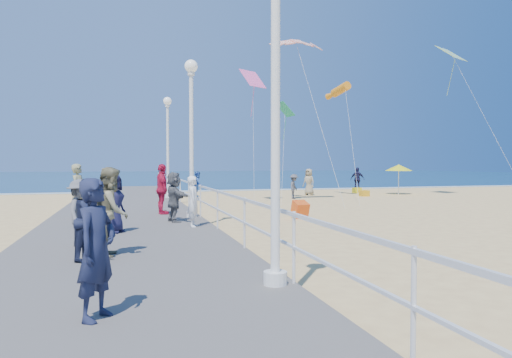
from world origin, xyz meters
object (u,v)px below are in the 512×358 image
object	(u,v)px
spectator_2	(80,212)
beach_walker_c	(309,182)
toddler_held	(198,184)
spectator_5	(174,197)
beach_walker_b	(358,179)
box_kite	(300,211)
lamp_post_mid	(191,121)
beach_chair_right	(364,193)
beach_umbrella	(399,168)
spectator_3	(162,189)
beach_chair_left	(357,190)
spectator_4	(114,204)
spectator_0	(97,249)
beach_walker_a	(294,186)
spectator_1	(112,211)
lamp_post_far	(168,136)
spectator_6	(79,191)
lamp_post_near	(276,67)
spectator_7	(90,219)

from	to	relation	value
spectator_2	beach_walker_c	bearing A→B (deg)	-28.44
toddler_held	spectator_5	world-z (taller)	toddler_held
beach_walker_b	box_kite	world-z (taller)	beach_walker_b
lamp_post_mid	beach_chair_right	distance (m)	18.20
box_kite	beach_umbrella	size ratio (longest dim) A/B	0.28
spectator_3	beach_chair_left	distance (m)	20.75
spectator_4	beach_walker_b	bearing A→B (deg)	-13.61
spectator_0	beach_walker_a	world-z (taller)	spectator_0
beach_walker_b	spectator_1	bearing A→B (deg)	93.09
spectator_2	beach_umbrella	bearing A→B (deg)	-41.26
spectator_1	beach_walker_a	size ratio (longest dim) A/B	1.13
beach_walker_a	beach_walker_c	distance (m)	3.49
spectator_3	spectator_0	bearing A→B (deg)	164.14
lamp_post_far	spectator_2	world-z (taller)	lamp_post_far
lamp_post_far	beach_walker_b	size ratio (longest dim) A/B	2.81
beach_chair_right	spectator_6	bearing A→B (deg)	-145.92
spectator_1	lamp_post_near	bearing A→B (deg)	-133.04
beach_walker_a	box_kite	xyz separation A→B (m)	(-3.32, -9.46, -0.48)
spectator_5	box_kite	distance (m)	6.10
spectator_1	beach_walker_b	bearing A→B (deg)	-30.36
spectator_1	spectator_2	world-z (taller)	spectator_1
beach_walker_c	beach_chair_left	distance (m)	4.56
beach_chair_right	beach_walker_c	bearing A→B (deg)	148.37
spectator_2	spectator_5	size ratio (longest dim) A/B	0.95
beach_umbrella	toddler_held	bearing A→B (deg)	-137.75
spectator_7	beach_chair_right	xyz separation A→B (m)	(16.10, 18.28, -0.97)
toddler_held	spectator_0	bearing A→B (deg)	178.40
spectator_4	beach_walker_a	world-z (taller)	spectator_4
toddler_held	spectator_1	size ratio (longest dim) A/B	0.42
spectator_7	beach_walker_b	bearing A→B (deg)	-16.43
beach_walker_a	beach_umbrella	size ratio (longest dim) A/B	0.73
toddler_held	spectator_3	size ratio (longest dim) A/B	0.41
beach_umbrella	beach_chair_right	size ratio (longest dim) A/B	3.89
lamp_post_far	lamp_post_near	bearing A→B (deg)	-90.00
beach_walker_b	beach_chair_left	xyz separation A→B (m)	(-1.35, -2.41, -0.75)
spectator_3	lamp_post_far	bearing A→B (deg)	-14.21
lamp_post_near	beach_chair_right	world-z (taller)	lamp_post_near
lamp_post_mid	spectator_3	xyz separation A→B (m)	(-0.91, 1.13, -2.36)
spectator_4	beach_walker_c	distance (m)	21.02
spectator_2	spectator_6	bearing A→B (deg)	12.47
spectator_6	beach_walker_b	size ratio (longest dim) A/B	0.96
spectator_3	beach_walker_c	world-z (taller)	spectator_3
spectator_7	box_kite	xyz separation A→B (m)	(7.44, 8.05, -0.87)
toddler_held	spectator_2	bearing A→B (deg)	144.78
beach_chair_right	beach_walker_a	bearing A→B (deg)	-171.68
spectator_2	spectator_7	distance (m)	1.66
spectator_3	spectator_6	xyz separation A→B (m)	(-2.74, -0.64, 0.00)
spectator_1	beach_chair_right	world-z (taller)	spectator_1
lamp_post_near	spectator_1	bearing A→B (deg)	129.57
spectator_3	spectator_1	bearing A→B (deg)	160.37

